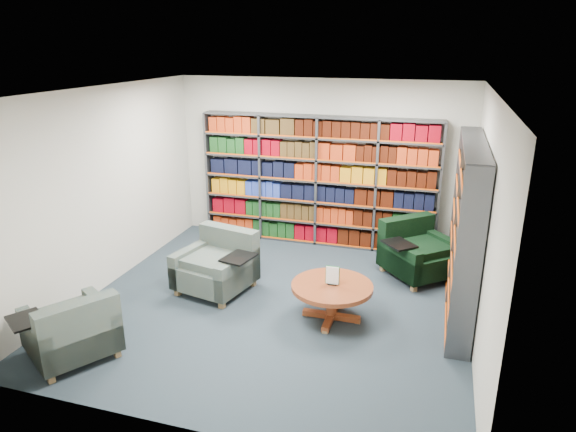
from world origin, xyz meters
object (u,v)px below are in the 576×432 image
(coffee_table, at_px, (332,292))
(chair_green_right, at_px, (416,253))
(chair_teal_front, at_px, (73,333))
(chair_teal_left, at_px, (219,266))

(coffee_table, bearing_deg, chair_green_right, 61.39)
(coffee_table, bearing_deg, chair_teal_front, -146.94)
(chair_teal_front, relative_size, coffee_table, 1.16)
(chair_teal_left, height_order, coffee_table, chair_teal_left)
(chair_teal_left, bearing_deg, chair_teal_front, -111.92)
(chair_green_right, height_order, coffee_table, chair_green_right)
(chair_teal_left, relative_size, coffee_table, 1.16)
(chair_green_right, bearing_deg, coffee_table, -118.61)
(chair_teal_front, xyz_separation_m, coffee_table, (2.54, 1.66, 0.07))
(coffee_table, bearing_deg, chair_teal_left, 166.81)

